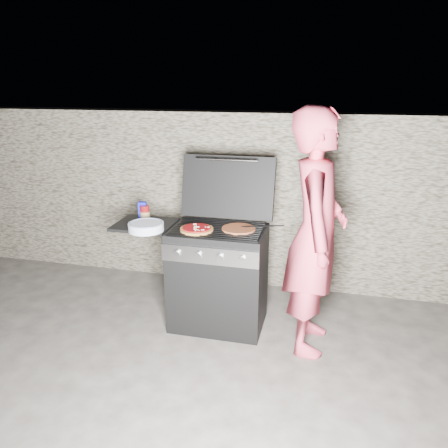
% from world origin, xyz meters
% --- Properties ---
extents(ground, '(50.00, 50.00, 0.00)m').
position_xyz_m(ground, '(0.00, 0.00, 0.00)').
color(ground, '#3E3935').
extents(stone_wall, '(8.00, 0.35, 1.80)m').
position_xyz_m(stone_wall, '(0.00, 1.05, 0.90)').
color(stone_wall, gray).
rests_on(stone_wall, ground).
extents(gas_grill, '(1.34, 0.79, 0.91)m').
position_xyz_m(gas_grill, '(-0.25, 0.00, 0.46)').
color(gas_grill, black).
rests_on(gas_grill, ground).
extents(pizza_topped, '(0.33, 0.33, 0.03)m').
position_xyz_m(pizza_topped, '(-0.16, -0.10, 0.93)').
color(pizza_topped, tan).
rests_on(pizza_topped, gas_grill).
extents(pizza_plain, '(0.31, 0.31, 0.02)m').
position_xyz_m(pizza_plain, '(0.18, 0.00, 0.92)').
color(pizza_plain, '#CD7643').
rests_on(pizza_plain, gas_grill).
extents(sauce_jar, '(0.09, 0.09, 0.13)m').
position_xyz_m(sauce_jar, '(-0.71, 0.11, 0.97)').
color(sauce_jar, maroon).
rests_on(sauce_jar, gas_grill).
extents(blue_carton, '(0.08, 0.05, 0.15)m').
position_xyz_m(blue_carton, '(-0.74, 0.13, 0.98)').
color(blue_carton, '#1113B6').
rests_on(blue_carton, gas_grill).
extents(plate_stack, '(0.31, 0.31, 0.07)m').
position_xyz_m(plate_stack, '(-0.57, -0.18, 0.94)').
color(plate_stack, white).
rests_on(plate_stack, gas_grill).
extents(person, '(0.47, 0.71, 1.93)m').
position_xyz_m(person, '(0.81, -0.12, 0.97)').
color(person, '#DF465D').
rests_on(person, ground).
extents(tongs, '(0.37, 0.10, 0.08)m').
position_xyz_m(tongs, '(0.37, 0.00, 0.95)').
color(tongs, black).
rests_on(tongs, gas_grill).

